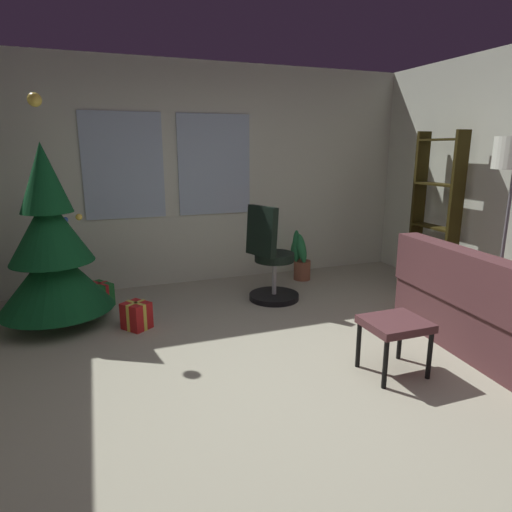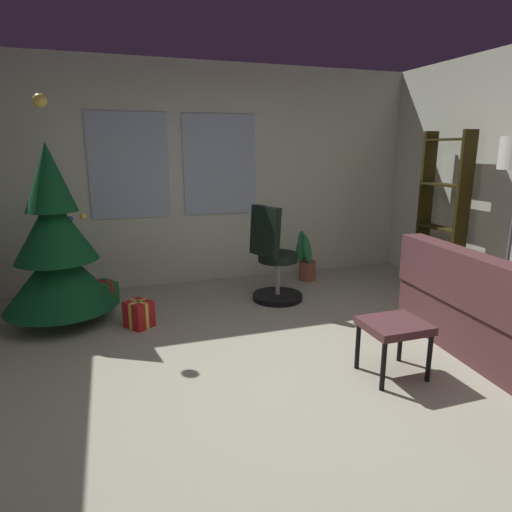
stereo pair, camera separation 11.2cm
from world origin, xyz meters
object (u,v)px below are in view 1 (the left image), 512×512
Objects in this scene: gift_box_red at (137,316)px; gift_box_green at (100,294)px; office_chair at (270,264)px; holiday_tree at (52,252)px; potted_plant at (300,257)px; bookshelf at (435,222)px; footstool at (395,328)px.

gift_box_red is 0.86m from gift_box_green.
office_chair reaches higher than gift_box_green.
holiday_tree reaches higher than office_chair.
gift_box_red is 2.32m from potted_plant.
holiday_tree is at bearing -131.43° from gift_box_green.
bookshelf is at bearing -4.41° from holiday_tree.
footstool is 0.42× the size of office_chair.
office_chair reaches higher than footstool.
holiday_tree is 6.95× the size of gift_box_red.
footstool is at bearing -99.42° from potted_plant.
gift_box_red is 0.29× the size of office_chair.
footstool is 2.47m from potted_plant.
footstool is 0.68× the size of potted_plant.
gift_box_red is (-1.73, 1.54, -0.24)m from footstool.
office_chair is at bearing -137.45° from potted_plant.
potted_plant is (0.66, 0.60, -0.12)m from office_chair.
gift_box_red is 0.46× the size of potted_plant.
bookshelf is at bearing 42.32° from footstool.
gift_box_green is 3.92m from bookshelf.
holiday_tree is 3.22× the size of potted_plant.
holiday_tree is 2.91m from potted_plant.
office_chair is at bearing 11.12° from gift_box_red.
gift_box_red is at bearing -69.04° from gift_box_green.
holiday_tree is 1.15× the size of bookshelf.
gift_box_green is 0.49× the size of potted_plant.
potted_plant is at bearing 42.55° from office_chair.
holiday_tree is 1.98× the size of office_chair.
holiday_tree reaches higher than footstool.
footstool is at bearing -82.12° from office_chair.
gift_box_red is 0.16× the size of bookshelf.
holiday_tree reaches higher than potted_plant.
office_chair is at bearing 172.90° from bookshelf.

